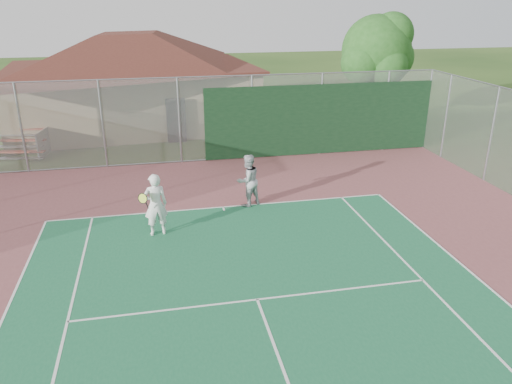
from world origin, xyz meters
The scene contains 7 objects.
back_fence centered at (2.11, 16.98, 1.67)m, with size 20.08×0.11×3.53m.
side_fence_right centered at (10.00, 12.50, 1.75)m, with size 0.08×9.00×3.50m.
clubhouse centered at (-2.98, 24.17, 2.87)m, with size 13.85×9.91×5.66m.
bleachers centered at (-8.15, 19.34, 0.59)m, with size 3.19×2.13×1.11m.
tree centered at (9.42, 21.38, 3.81)m, with size 4.16×3.94×5.80m.
player_white_front centered at (-2.14, 10.30, 0.92)m, with size 0.87×0.72×1.84m.
player_grey_back centered at (0.84, 11.90, 0.86)m, with size 1.04×0.96×1.73m.
Camera 1 is at (-1.99, -3.06, 6.43)m, focal length 35.00 mm.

